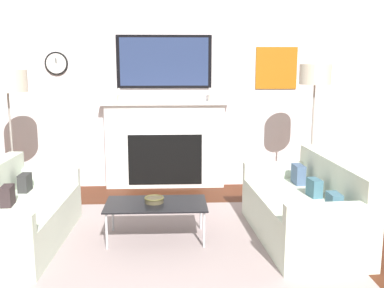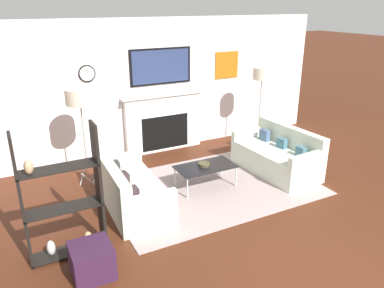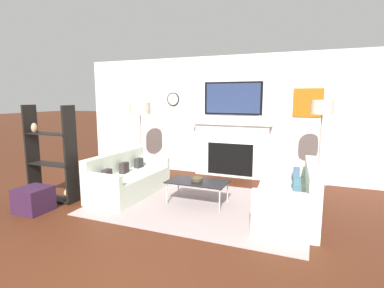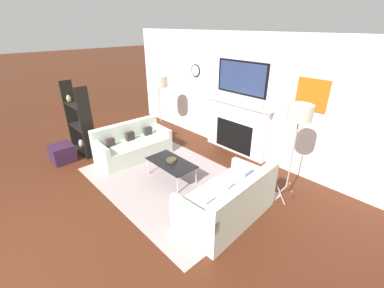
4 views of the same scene
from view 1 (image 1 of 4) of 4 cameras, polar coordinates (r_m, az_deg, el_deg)
name	(u,v)px [view 1 (image 1 of 4)]	position (r m, az deg, el deg)	size (l,w,h in m)	color
fireplace_wall	(165,101)	(6.33, -3.46, 5.50)	(7.56, 0.28, 2.70)	silver
area_rug	(163,241)	(4.60, -3.65, -12.20)	(3.46, 2.37, 0.01)	#A18D8C
couch_left	(16,218)	(4.75, -21.41, -8.71)	(0.84, 1.66, 0.77)	silver
couch_right	(305,211)	(4.69, 14.20, -8.28)	(0.93, 1.67, 0.82)	silver
coffee_table	(156,206)	(4.53, -4.59, -7.81)	(1.01, 0.55, 0.38)	black
decorative_bowl	(154,199)	(4.54, -4.82, -7.04)	(0.20, 0.20, 0.06)	#473E2A
floor_lamp_left	(7,82)	(5.68, -22.44, 7.24)	(0.46, 0.46, 1.68)	#9E998E
floor_lamp_right	(315,77)	(5.62, 15.36, 8.21)	(0.37, 0.37, 1.75)	#9E998E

